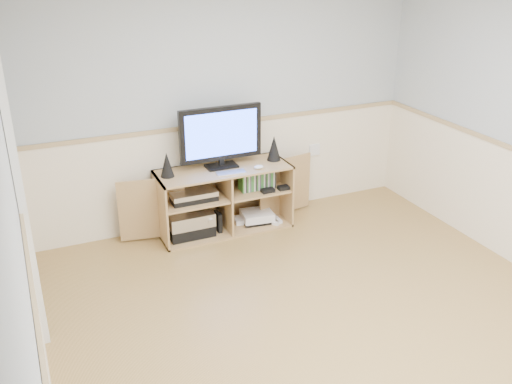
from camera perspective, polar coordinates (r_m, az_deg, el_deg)
room at (r=3.80m, az=7.79°, el=1.26°), size 4.04×4.54×2.54m
media_cabinet at (r=5.69m, az=-3.41°, el=-0.45°), size 2.05×0.49×0.65m
monitor at (r=5.46m, az=-3.54°, el=5.70°), size 0.82×0.18×0.60m
speaker_left at (r=5.35m, az=-8.90°, el=2.71°), size 0.13×0.13×0.24m
speaker_right at (r=5.70m, az=1.80°, el=4.41°), size 0.14×0.14×0.25m
keyboard at (r=5.41m, az=-2.50°, el=1.96°), size 0.29×0.14×0.01m
mouse at (r=5.50m, az=0.28°, el=2.52°), size 0.10×0.06×0.04m
av_components at (r=5.59m, az=-6.54°, el=-2.32°), size 0.52×0.33×0.47m
game_consoles at (r=5.86m, az=-0.03°, el=-2.50°), size 0.46×0.30×0.11m
game_cases at (r=5.69m, az=0.10°, el=1.25°), size 0.36×0.14×0.19m
wall_outlet at (r=6.22m, az=5.85°, el=4.23°), size 0.12×0.03×0.12m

